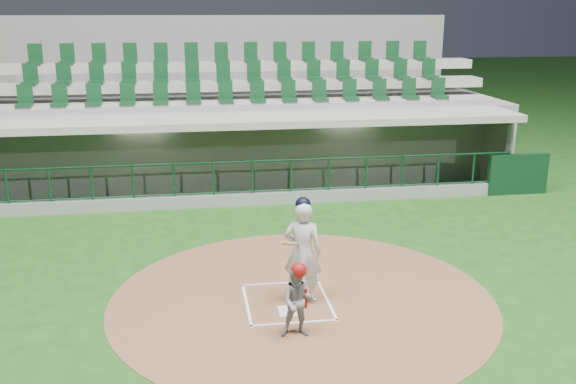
# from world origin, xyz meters

# --- Properties ---
(ground) EXTENTS (120.00, 120.00, 0.00)m
(ground) POSITION_xyz_m (0.00, 0.00, 0.00)
(ground) COLOR #184513
(ground) RESTS_ON ground
(dirt_circle) EXTENTS (7.20, 7.20, 0.01)m
(dirt_circle) POSITION_xyz_m (0.30, -0.20, 0.01)
(dirt_circle) COLOR brown
(dirt_circle) RESTS_ON ground
(home_plate) EXTENTS (0.43, 0.43, 0.02)m
(home_plate) POSITION_xyz_m (0.00, -0.70, 0.02)
(home_plate) COLOR silver
(home_plate) RESTS_ON dirt_circle
(batter_box_chalk) EXTENTS (1.55, 1.80, 0.01)m
(batter_box_chalk) POSITION_xyz_m (0.00, -0.30, 0.02)
(batter_box_chalk) COLOR white
(batter_box_chalk) RESTS_ON ground
(dugout_structure) EXTENTS (16.40, 3.70, 3.00)m
(dugout_structure) POSITION_xyz_m (0.15, 7.83, 0.96)
(dugout_structure) COLOR slate
(dugout_structure) RESTS_ON ground
(seating_deck) EXTENTS (17.00, 6.72, 5.15)m
(seating_deck) POSITION_xyz_m (0.00, 10.91, 1.42)
(seating_deck) COLOR gray
(seating_deck) RESTS_ON ground
(batter) EXTENTS (0.95, 0.97, 2.01)m
(batter) POSITION_xyz_m (0.29, -0.30, 1.01)
(batter) COLOR silver
(batter) RESTS_ON dirt_circle
(catcher) EXTENTS (0.65, 0.54, 1.30)m
(catcher) POSITION_xyz_m (-0.01, -1.59, 0.65)
(catcher) COLOR gray
(catcher) RESTS_ON dirt_circle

